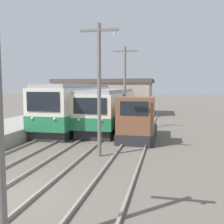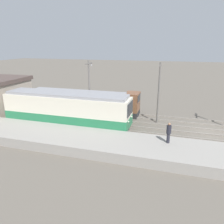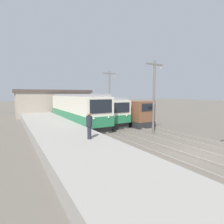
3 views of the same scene
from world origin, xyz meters
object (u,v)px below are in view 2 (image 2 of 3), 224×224
object	(u,v)px
commuter_train_center	(77,106)
person_on_platform	(169,132)
commuter_train_left	(67,112)
shunting_locomotive	(121,106)
catenary_mast_far	(89,87)
catenary_mast_mid	(159,91)

from	to	relation	value
commuter_train_center	person_on_platform	bearing A→B (deg)	-117.46
commuter_train_left	shunting_locomotive	bearing A→B (deg)	-37.50
commuter_train_center	shunting_locomotive	xyz separation A→B (m)	(3.00, -4.64, -0.38)
catenary_mast_far	person_on_platform	size ratio (longest dim) A/B	3.91
commuter_train_center	catenary_mast_mid	xyz separation A→B (m)	(1.51, -9.31, 2.15)
catenary_mast_mid	person_on_platform	bearing A→B (deg)	-167.82
commuter_train_center	catenary_mast_mid	world-z (taller)	catenary_mast_mid
catenary_mast_mid	catenary_mast_far	world-z (taller)	same
person_on_platform	commuter_train_left	bearing A→B (deg)	75.09
commuter_train_center	catenary_mast_far	size ratio (longest dim) A/B	1.78
shunting_locomotive	person_on_platform	distance (m)	10.66
commuter_train_center	shunting_locomotive	bearing A→B (deg)	-57.10
catenary_mast_mid	person_on_platform	distance (m)	7.56
shunting_locomotive	catenary_mast_far	world-z (taller)	catenary_mast_far
commuter_train_left	person_on_platform	bearing A→B (deg)	-104.91
shunting_locomotive	person_on_platform	size ratio (longest dim) A/B	2.90
catenary_mast_far	person_on_platform	xyz separation A→B (m)	(-7.15, -9.80, -1.91)
commuter_train_center	person_on_platform	world-z (taller)	commuter_train_center
catenary_mast_far	person_on_platform	distance (m)	12.28
commuter_train_left	catenary_mast_far	distance (m)	4.81
commuter_train_center	catenary_mast_mid	size ratio (longest dim) A/B	1.78
shunting_locomotive	commuter_train_center	bearing A→B (deg)	122.90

